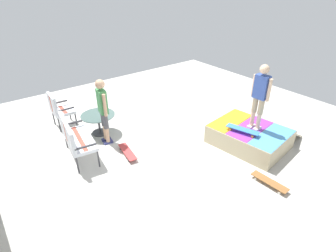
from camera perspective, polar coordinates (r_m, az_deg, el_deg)
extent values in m
cube|color=beige|center=(6.59, 1.96, -6.76)|extent=(12.00, 12.00, 0.10)
cube|color=tan|center=(7.15, 16.81, -2.15)|extent=(1.95, 1.62, 0.48)
cube|color=#4C99D8|center=(6.83, 21.38, -2.17)|extent=(0.75, 1.42, 0.01)
cube|color=purple|center=(7.03, 17.09, -0.43)|extent=(0.75, 1.42, 0.01)
cube|color=orange|center=(7.27, 13.07, 1.21)|extent=(0.75, 1.42, 0.01)
cylinder|color=#B2B2B7|center=(6.53, 14.16, -2.77)|extent=(1.70, 0.28, 0.05)
cube|color=tan|center=(7.97, 20.33, 0.45)|extent=(1.82, 0.92, 0.41)
cylinder|color=#38383D|center=(6.30, -14.53, -6.74)|extent=(0.04, 0.04, 0.44)
cylinder|color=#38383D|center=(7.27, -17.26, -1.89)|extent=(0.04, 0.04, 0.44)
cylinder|color=#38383D|center=(6.24, -18.67, -7.89)|extent=(0.04, 0.04, 0.44)
cylinder|color=#38383D|center=(7.21, -20.84, -2.82)|extent=(0.04, 0.04, 0.44)
cube|color=silver|center=(6.61, -18.25, -2.79)|extent=(1.31, 0.71, 0.08)
cube|color=#B74738|center=(6.59, -18.31, -2.48)|extent=(1.21, 0.26, 0.00)
cube|color=silver|center=(6.44, -20.66, -1.13)|extent=(1.25, 0.24, 0.50)
cube|color=#B74738|center=(6.44, -20.66, -1.13)|extent=(0.11, 0.10, 0.46)
cube|color=#38383D|center=(6.01, -17.10, -4.21)|extent=(0.10, 0.47, 0.04)
cube|color=#38383D|center=(7.05, -19.63, 0.62)|extent=(0.10, 0.47, 0.04)
cylinder|color=#38383D|center=(8.08, -18.91, 1.16)|extent=(0.04, 0.04, 0.44)
cylinder|color=#38383D|center=(8.55, -20.12, 2.53)|extent=(0.04, 0.04, 0.44)
cylinder|color=#38383D|center=(7.99, -22.05, 0.18)|extent=(0.04, 0.04, 0.44)
cylinder|color=#38383D|center=(8.46, -23.09, 1.63)|extent=(0.04, 0.04, 0.44)
cube|color=silver|center=(8.16, -21.38, 3.01)|extent=(0.63, 0.56, 0.08)
cube|color=#B74738|center=(8.14, -21.43, 3.27)|extent=(0.58, 0.11, 0.00)
cube|color=silver|center=(8.00, -23.33, 4.38)|extent=(0.62, 0.09, 0.50)
cube|color=#B74738|center=(8.00, -23.33, 4.38)|extent=(0.10, 0.09, 0.46)
cube|color=#38383D|center=(7.83, -20.96, 3.30)|extent=(0.05, 0.47, 0.04)
cube|color=#38383D|center=(8.35, -22.17, 4.69)|extent=(0.05, 0.47, 0.04)
cylinder|color=#38383D|center=(7.56, -14.41, 0.34)|extent=(0.06, 0.06, 0.55)
cylinder|color=#38383D|center=(7.69, -14.18, -1.35)|extent=(0.44, 0.44, 0.03)
cylinder|color=#4C6660|center=(7.43, -14.69, 2.25)|extent=(0.90, 0.90, 0.02)
cube|color=navy|center=(7.19, -12.55, -3.40)|extent=(0.14, 0.25, 0.05)
cylinder|color=tan|center=(7.07, -12.74, -1.85)|extent=(0.10, 0.10, 0.40)
cylinder|color=#4C4C51|center=(6.87, -13.11, 1.03)|extent=(0.13, 0.13, 0.40)
cube|color=navy|center=(7.33, -12.96, -2.76)|extent=(0.14, 0.25, 0.05)
cylinder|color=tan|center=(7.21, -13.16, -1.23)|extent=(0.10, 0.10, 0.40)
cylinder|color=#4C4C51|center=(7.02, -13.54, 1.60)|extent=(0.13, 0.13, 0.40)
cube|color=#3F8C4C|center=(6.73, -13.81, 5.08)|extent=(0.34, 0.22, 0.60)
sphere|color=tan|center=(6.56, -14.28, 8.60)|extent=(0.23, 0.23, 0.23)
cylinder|color=tan|center=(6.56, -13.28, 4.30)|extent=(0.08, 0.08, 0.57)
cylinder|color=tan|center=(6.92, -14.29, 5.51)|extent=(0.08, 0.08, 0.57)
cube|color=silver|center=(7.07, 17.24, 0.02)|extent=(0.12, 0.25, 0.05)
cylinder|color=beige|center=(6.97, 17.50, 1.56)|extent=(0.10, 0.10, 0.38)
cylinder|color=tan|center=(6.81, 17.98, 4.38)|extent=(0.13, 0.13, 0.38)
cube|color=silver|center=(7.00, 18.38, -0.51)|extent=(0.12, 0.25, 0.05)
cylinder|color=beige|center=(6.90, 18.66, 1.04)|extent=(0.10, 0.10, 0.38)
cylinder|color=tan|center=(6.73, 19.17, 3.89)|extent=(0.13, 0.13, 0.38)
cube|color=#334C99|center=(6.59, 19.22, 7.84)|extent=(0.33, 0.20, 0.56)
sphere|color=beige|center=(6.46, 19.84, 11.28)|extent=(0.22, 0.22, 0.22)
cylinder|color=beige|center=(6.70, 17.76, 8.22)|extent=(0.08, 0.08, 0.54)
cylinder|color=beige|center=(6.51, 20.67, 7.11)|extent=(0.08, 0.08, 0.54)
cube|color=#B23838|center=(6.63, -8.61, -5.38)|extent=(0.82, 0.32, 0.02)
cylinder|color=#333333|center=(6.90, -8.80, -4.47)|extent=(0.06, 0.04, 0.06)
cylinder|color=#333333|center=(6.86, -10.05, -4.81)|extent=(0.06, 0.04, 0.06)
cylinder|color=#333333|center=(6.47, -6.99, -6.92)|extent=(0.06, 0.04, 0.06)
cylinder|color=#333333|center=(6.43, -8.32, -7.31)|extent=(0.06, 0.04, 0.06)
cube|color=brown|center=(6.08, 20.76, -10.97)|extent=(0.81, 0.24, 0.02)
cylinder|color=silver|center=(6.27, 18.85, -9.94)|extent=(0.06, 0.03, 0.06)
cylinder|color=silver|center=(6.15, 18.03, -10.61)|extent=(0.06, 0.03, 0.06)
cylinder|color=silver|center=(6.10, 23.30, -12.25)|extent=(0.06, 0.03, 0.06)
cylinder|color=silver|center=(5.98, 22.55, -12.99)|extent=(0.06, 0.03, 0.06)
cube|color=#3372B2|center=(6.72, 15.56, -0.67)|extent=(0.82, 0.43, 0.01)
cylinder|color=gold|center=(6.90, 13.58, -0.19)|extent=(0.06, 0.05, 0.06)
cylinder|color=gold|center=(6.76, 13.05, -0.75)|extent=(0.06, 0.05, 0.06)
cylinder|color=gold|center=(6.75, 17.93, -1.55)|extent=(0.06, 0.05, 0.06)
cylinder|color=gold|center=(6.62, 17.47, -2.14)|extent=(0.06, 0.05, 0.06)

